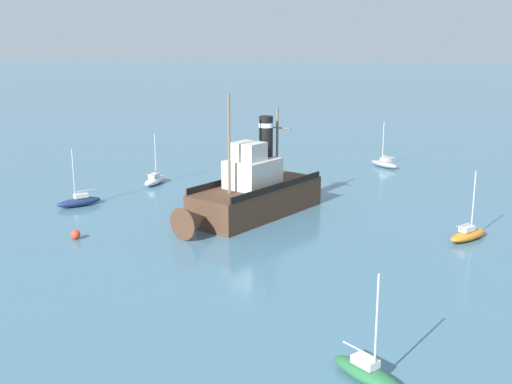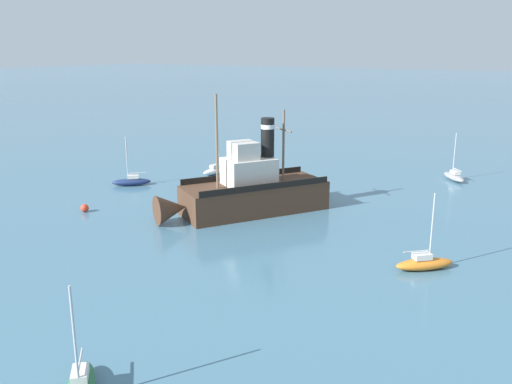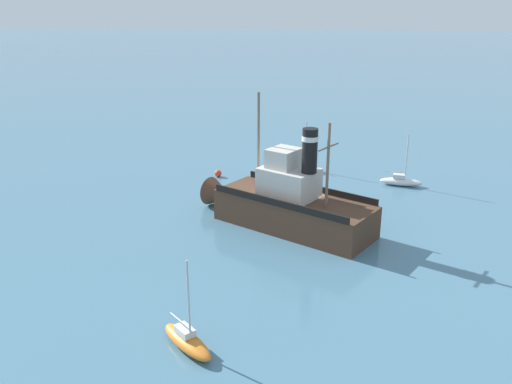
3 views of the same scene
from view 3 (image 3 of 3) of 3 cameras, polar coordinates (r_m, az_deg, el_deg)
ground_plane at (r=42.13m, az=5.41°, el=-3.16°), size 600.00×600.00×0.00m
old_tugboat at (r=40.60m, az=3.29°, el=-1.21°), size 10.58×13.96×9.90m
sailboat_orange at (r=27.72m, az=-7.26°, el=-15.22°), size 3.51×3.42×4.90m
sailboat_navy at (r=55.07m, az=5.44°, el=2.78°), size 3.57×3.35×4.90m
sailboat_white at (r=51.85m, az=15.01°, el=1.12°), size 1.82×3.94×4.90m
mooring_buoy at (r=52.77m, az=-4.02°, el=1.97°), size 0.68×0.68×0.68m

